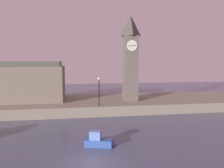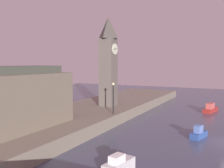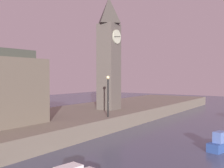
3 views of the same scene
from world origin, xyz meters
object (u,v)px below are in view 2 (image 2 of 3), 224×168
streetlamp (113,95)px  boat_tour_blue (199,133)px  clock_tower (108,60)px  boat_ferry_white (120,164)px  boat_dinghy_red (211,109)px

streetlamp → boat_tour_blue: size_ratio=1.32×
streetlamp → boat_tour_blue: streetlamp is taller
clock_tower → streetlamp: size_ratio=3.31×
streetlamp → boat_ferry_white: streetlamp is taller
boat_ferry_white → boat_tour_blue: 12.74m
clock_tower → streetlamp: 8.01m
boat_ferry_white → clock_tower: bearing=30.1°
clock_tower → boat_dinghy_red: bearing=-53.6°
clock_tower → boat_ferry_white: clock_tower is taller
boat_dinghy_red → clock_tower: bearing=126.4°
streetlamp → boat_ferry_white: bearing=-151.4°
clock_tower → streetlamp: (-5.48, -3.63, -4.59)m
boat_dinghy_red → boat_ferry_white: boat_dinghy_red is taller
boat_ferry_white → boat_tour_blue: bearing=-18.3°
boat_dinghy_red → streetlamp: bearing=146.5°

